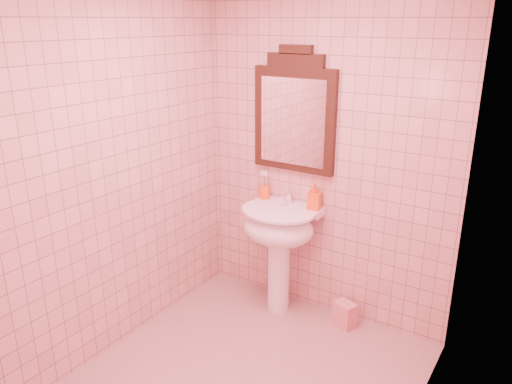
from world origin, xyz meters
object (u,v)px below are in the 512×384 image
Objects in this scene: soap_dispenser at (315,196)px; towel at (345,314)px; pedestal_sink at (279,234)px; mirror at (294,115)px; toothbrush_cup at (265,192)px.

towel is (0.33, -0.08, -0.87)m from soap_dispenser.
pedestal_sink is 0.94× the size of mirror.
pedestal_sink is 0.40m from soap_dispenser.
pedestal_sink is 4.27× the size of soap_dispenser.
toothbrush_cup is (-0.22, 0.15, 0.26)m from pedestal_sink.
towel is (0.54, -0.12, -1.45)m from mirror.
mirror is at bearing 12.86° from toothbrush_cup.
toothbrush_cup reaches higher than pedestal_sink.
towel is at bearing -23.55° from soap_dispenser.
toothbrush_cup reaches higher than towel.
soap_dispenser is at bearing 167.09° from towel.
mirror is at bearing 167.33° from towel.
soap_dispenser is at bearing 0.50° from toothbrush_cup.
toothbrush_cup is 1.02× the size of towel.
pedestal_sink is 0.37m from toothbrush_cup.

